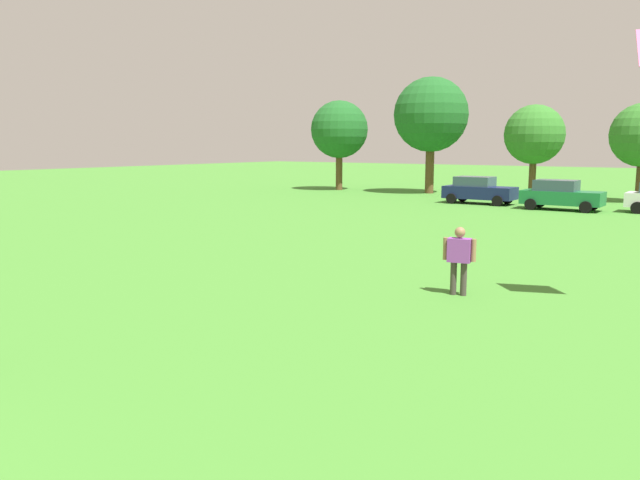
{
  "coord_description": "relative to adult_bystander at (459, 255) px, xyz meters",
  "views": [
    {
      "loc": [
        8.08,
        -0.01,
        3.63
      ],
      "look_at": [
        0.18,
        11.35,
        1.53
      ],
      "focal_mm": 35.37,
      "sensor_mm": 36.0,
      "label": 1
    }
  ],
  "objects": [
    {
      "name": "ground_plane",
      "position": [
        -2.29,
        15.77,
        -0.99
      ],
      "size": [
        160.0,
        160.0,
        0.0
      ],
      "primitive_type": "plane",
      "color": "#42842D"
    },
    {
      "name": "adult_bystander",
      "position": [
        0.0,
        0.0,
        0.0
      ],
      "size": [
        0.78,
        0.41,
        1.68
      ],
      "rotation": [
        0.0,
        0.0,
        0.19
      ],
      "color": "#3F3833",
      "rests_on": "ground"
    },
    {
      "name": "parked_car_navy_0",
      "position": [
        -8.43,
        23.4,
        -0.14
      ],
      "size": [
        4.3,
        2.02,
        1.68
      ],
      "color": "#141E4C",
      "rests_on": "ground"
    },
    {
      "name": "parked_car_green_1",
      "position": [
        -3.25,
        22.38,
        -0.14
      ],
      "size": [
        4.3,
        2.02,
        1.68
      ],
      "color": "#196B38",
      "rests_on": "ground"
    },
    {
      "name": "tree_far_left",
      "position": [
        -22.17,
        28.68,
        3.82
      ],
      "size": [
        4.58,
        4.58,
        7.14
      ],
      "color": "brown",
      "rests_on": "ground"
    },
    {
      "name": "tree_left",
      "position": [
        -14.62,
        29.56,
        4.82
      ],
      "size": [
        5.53,
        5.53,
        8.62
      ],
      "color": "brown",
      "rests_on": "ground"
    },
    {
      "name": "tree_center",
      "position": [
        -7.22,
        30.46,
        3.32
      ],
      "size": [
        4.1,
        4.1,
        6.39
      ],
      "color": "brown",
      "rests_on": "ground"
    }
  ]
}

